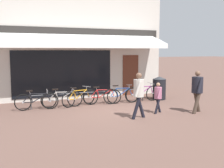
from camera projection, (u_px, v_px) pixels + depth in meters
ground_plane at (111, 109)px, 11.28m from camera, size 160.00×160.00×0.00m
shop_front at (74, 44)px, 14.95m from camera, size 8.72×4.48×5.40m
bike_rack_rail at (91, 93)px, 12.14m from camera, size 5.18×0.04×0.57m
bicycle_black at (37, 101)px, 11.07m from camera, size 1.70×0.52×0.80m
bicycle_silver at (62, 99)px, 11.56m from camera, size 1.73×0.52×0.79m
bicycle_orange at (79, 97)px, 11.89m from camera, size 1.66×0.77×0.81m
bicycle_red at (102, 96)px, 12.25m from camera, size 1.68×0.52×0.80m
bicycle_blue at (121, 95)px, 12.50m from camera, size 1.73×0.52×0.84m
bicycle_purple at (143, 93)px, 12.87m from camera, size 1.80×0.52×0.86m
pedestrian_adult at (139, 91)px, 9.63m from camera, size 0.60×0.49×1.61m
pedestrian_child at (158, 95)px, 10.48m from camera, size 0.40×0.47×1.17m
pedestrian_second_adult at (197, 88)px, 10.52m from camera, size 0.57×0.68×1.61m
litter_bin at (159, 88)px, 13.46m from camera, size 0.64×0.64×1.11m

